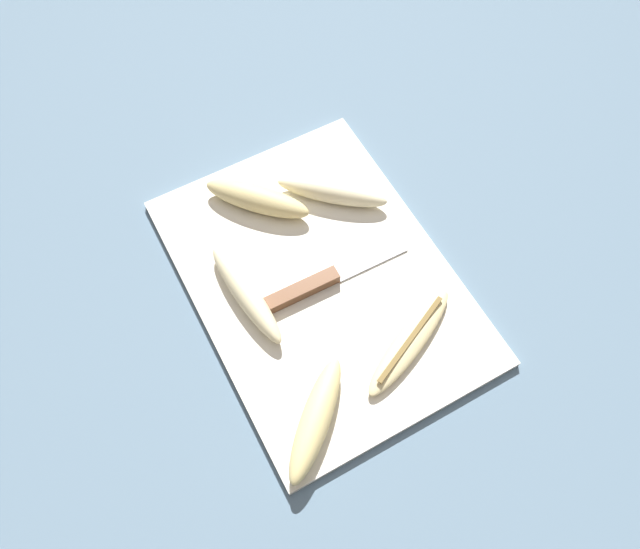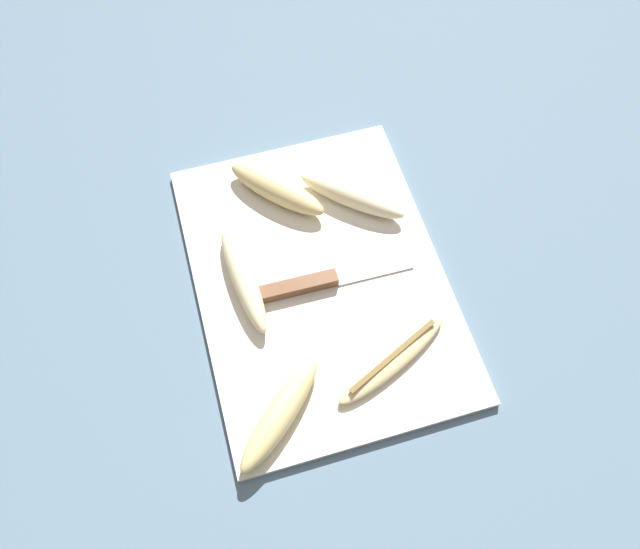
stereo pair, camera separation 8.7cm
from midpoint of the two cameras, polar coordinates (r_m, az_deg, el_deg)
ground_plane at (r=0.89m, az=-2.79°, el=-0.92°), size 4.00×4.00×0.00m
cutting_board at (r=0.88m, az=-2.80°, el=-0.75°), size 0.48×0.34×0.01m
knife at (r=0.86m, az=-3.75°, el=-1.37°), size 0.03×0.23×0.02m
banana_ripe_center at (r=0.83m, az=5.26°, el=-6.40°), size 0.11×0.18×0.02m
banana_spotted_left at (r=0.93m, az=-8.44°, el=6.64°), size 0.15×0.14×0.04m
banana_cream_curved at (r=0.86m, az=-9.66°, el=-2.04°), size 0.18×0.05×0.03m
banana_bright_far at (r=0.93m, az=-1.57°, el=7.35°), size 0.14×0.15×0.03m
banana_golden_short at (r=0.79m, az=-3.61°, el=-13.40°), size 0.14×0.15×0.04m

